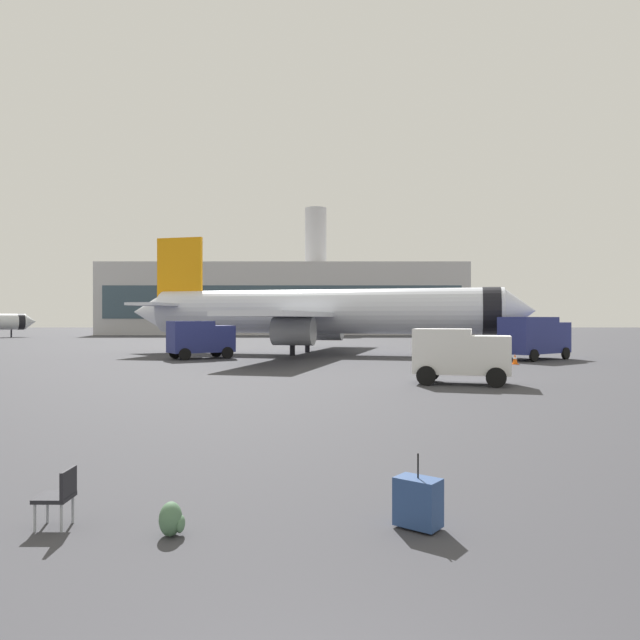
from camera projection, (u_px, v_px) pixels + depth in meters
airplane_at_gate at (319, 312)px, 50.46m from camera, size 35.41×32.22×10.50m
service_truck at (200, 338)px, 44.81m from camera, size 5.24×4.41×2.90m
fuel_truck at (534, 336)px, 43.70m from camera, size 6.22×5.55×3.20m
cargo_van at (460, 353)px, 27.44m from camera, size 4.78×3.34×2.60m
safety_cone_near at (433, 356)px, 43.23m from camera, size 0.44×0.44×0.64m
safety_cone_mid at (514, 359)px, 39.35m from camera, size 0.44×0.44×0.71m
safety_cone_far at (217, 346)px, 58.76m from camera, size 0.44×0.44×0.71m
rolling_suitcase at (417, 502)px, 8.55m from camera, size 0.75×0.71×1.10m
traveller_backpack at (171, 520)px, 8.26m from camera, size 0.36×0.40×0.48m
gate_chair at (59, 494)px, 8.59m from camera, size 0.48×0.48×0.86m
terminal_building at (285, 300)px, 119.55m from camera, size 70.11×22.80×25.69m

